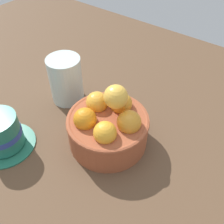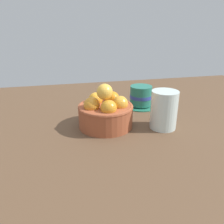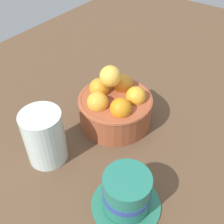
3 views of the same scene
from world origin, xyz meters
TOP-DOWN VIEW (x-y plane):
  - ground_plane at (0.00, 0.00)cm, footprint 150.47×98.35cm
  - terracotta_bowl at (0.03, 0.09)cm, footprint 15.12×15.12cm
  - coffee_cup at (-14.88, -12.86)cm, footprint 11.20×11.20cm
  - water_glass at (-15.17, 4.44)cm, footprint 7.21×7.21cm

SIDE VIEW (x-z plane):
  - ground_plane at x=0.00cm, z-range -4.72..0.00cm
  - coffee_cup at x=-14.88cm, z-range -0.28..6.95cm
  - terracotta_bowl at x=0.03cm, z-range -1.96..10.66cm
  - water_glass at x=-15.17cm, z-range 0.00..10.46cm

